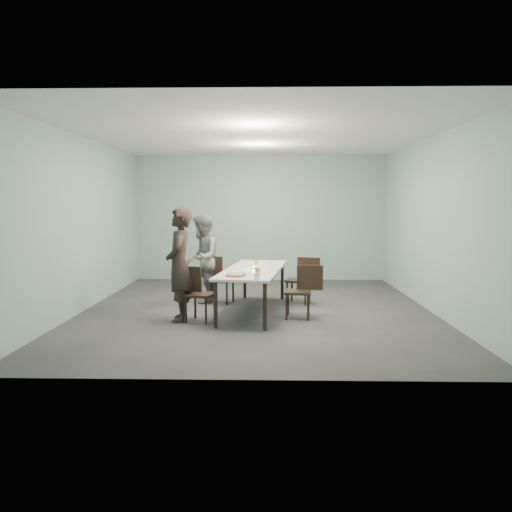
{
  "coord_description": "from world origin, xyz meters",
  "views": [
    {
      "loc": [
        0.2,
        -8.59,
        1.85
      ],
      "look_at": [
        0.0,
        -0.49,
        1.0
      ],
      "focal_mm": 35.0,
      "sensor_mm": 36.0,
      "label": 1
    }
  ],
  "objects_px": {
    "pizza": "(236,275)",
    "chair_near_left": "(196,290)",
    "tealight": "(254,268)",
    "side_plate": "(254,272)",
    "beer_glass": "(257,273)",
    "diner_near": "(180,265)",
    "amber_tumbler": "(257,262)",
    "diner_far": "(202,258)",
    "chair_far_left": "(217,276)",
    "chair_far_right": "(303,277)",
    "table": "(253,272)",
    "chair_near_right": "(303,288)",
    "water_tumbler": "(257,276)"
  },
  "relations": [
    {
      "from": "side_plate",
      "to": "beer_glass",
      "type": "xyz_separation_m",
      "value": [
        0.07,
        -0.55,
        0.07
      ]
    },
    {
      "from": "beer_glass",
      "to": "amber_tumbler",
      "type": "bearing_deg",
      "value": 91.78
    },
    {
      "from": "side_plate",
      "to": "amber_tumbler",
      "type": "relative_size",
      "value": 2.25
    },
    {
      "from": "pizza",
      "to": "amber_tumbler",
      "type": "height_order",
      "value": "amber_tumbler"
    },
    {
      "from": "chair_near_left",
      "to": "beer_glass",
      "type": "height_order",
      "value": "beer_glass"
    },
    {
      "from": "tealight",
      "to": "chair_far_left",
      "type": "bearing_deg",
      "value": 130.09
    },
    {
      "from": "diner_far",
      "to": "side_plate",
      "type": "distance_m",
      "value": 1.71
    },
    {
      "from": "diner_far",
      "to": "amber_tumbler",
      "type": "relative_size",
      "value": 20.69
    },
    {
      "from": "pizza",
      "to": "water_tumbler",
      "type": "relative_size",
      "value": 3.78
    },
    {
      "from": "chair_near_right",
      "to": "side_plate",
      "type": "bearing_deg",
      "value": 10.6
    },
    {
      "from": "chair_far_right",
      "to": "pizza",
      "type": "relative_size",
      "value": 2.56
    },
    {
      "from": "side_plate",
      "to": "water_tumbler",
      "type": "bearing_deg",
      "value": -84.7
    },
    {
      "from": "side_plate",
      "to": "water_tumbler",
      "type": "relative_size",
      "value": 2.0
    },
    {
      "from": "table",
      "to": "diner_near",
      "type": "relative_size",
      "value": 1.5
    },
    {
      "from": "diner_far",
      "to": "chair_far_right",
      "type": "bearing_deg",
      "value": 86.85
    },
    {
      "from": "diner_near",
      "to": "beer_glass",
      "type": "height_order",
      "value": "diner_near"
    },
    {
      "from": "table",
      "to": "diner_near",
      "type": "xyz_separation_m",
      "value": [
        -1.14,
        -0.67,
        0.2
      ]
    },
    {
      "from": "chair_near_right",
      "to": "amber_tumbler",
      "type": "relative_size",
      "value": 10.88
    },
    {
      "from": "diner_near",
      "to": "water_tumbler",
      "type": "xyz_separation_m",
      "value": [
        1.23,
        -0.54,
        -0.1
      ]
    },
    {
      "from": "pizza",
      "to": "tealight",
      "type": "height_order",
      "value": "tealight"
    },
    {
      "from": "table",
      "to": "chair_far_right",
      "type": "xyz_separation_m",
      "value": [
        0.89,
        0.72,
        -0.19
      ]
    },
    {
      "from": "beer_glass",
      "to": "diner_near",
      "type": "bearing_deg",
      "value": 161.46
    },
    {
      "from": "chair_far_left",
      "to": "pizza",
      "type": "bearing_deg",
      "value": -59.13
    },
    {
      "from": "beer_glass",
      "to": "chair_near_right",
      "type": "bearing_deg",
      "value": 40.23
    },
    {
      "from": "tealight",
      "to": "amber_tumbler",
      "type": "height_order",
      "value": "amber_tumbler"
    },
    {
      "from": "chair_far_right",
      "to": "beer_glass",
      "type": "xyz_separation_m",
      "value": [
        -0.8,
        -1.8,
        0.32
      ]
    },
    {
      "from": "chair_far_left",
      "to": "side_plate",
      "type": "height_order",
      "value": "chair_far_left"
    },
    {
      "from": "diner_near",
      "to": "amber_tumbler",
      "type": "bearing_deg",
      "value": 132.86
    },
    {
      "from": "water_tumbler",
      "to": "diner_far",
      "type": "bearing_deg",
      "value": 117.59
    },
    {
      "from": "chair_near_left",
      "to": "amber_tumbler",
      "type": "bearing_deg",
      "value": 72.37
    },
    {
      "from": "diner_far",
      "to": "chair_far_left",
      "type": "bearing_deg",
      "value": 76.95
    },
    {
      "from": "amber_tumbler",
      "to": "diner_far",
      "type": "bearing_deg",
      "value": 168.76
    },
    {
      "from": "chair_far_right",
      "to": "side_plate",
      "type": "relative_size",
      "value": 4.83
    },
    {
      "from": "water_tumbler",
      "to": "tealight",
      "type": "bearing_deg",
      "value": 94.0
    },
    {
      "from": "diner_far",
      "to": "pizza",
      "type": "distance_m",
      "value": 1.93
    },
    {
      "from": "chair_far_left",
      "to": "amber_tumbler",
      "type": "relative_size",
      "value": 10.88
    },
    {
      "from": "chair_near_right",
      "to": "water_tumbler",
      "type": "bearing_deg",
      "value": 51.64
    },
    {
      "from": "pizza",
      "to": "side_plate",
      "type": "bearing_deg",
      "value": 56.93
    },
    {
      "from": "chair_far_right",
      "to": "side_plate",
      "type": "distance_m",
      "value": 1.54
    },
    {
      "from": "chair_far_left",
      "to": "amber_tumbler",
      "type": "distance_m",
      "value": 0.8
    },
    {
      "from": "chair_far_right",
      "to": "side_plate",
      "type": "height_order",
      "value": "chair_far_right"
    },
    {
      "from": "pizza",
      "to": "chair_near_left",
      "type": "bearing_deg",
      "value": 160.7
    },
    {
      "from": "side_plate",
      "to": "pizza",
      "type": "bearing_deg",
      "value": -123.07
    },
    {
      "from": "table",
      "to": "chair_near_right",
      "type": "bearing_deg",
      "value": -29.92
    },
    {
      "from": "chair_far_left",
      "to": "diner_near",
      "type": "relative_size",
      "value": 0.49
    },
    {
      "from": "water_tumbler",
      "to": "tealight",
      "type": "relative_size",
      "value": 1.61
    },
    {
      "from": "table",
      "to": "pizza",
      "type": "relative_size",
      "value": 7.93
    },
    {
      "from": "diner_far",
      "to": "beer_glass",
      "type": "relative_size",
      "value": 11.03
    },
    {
      "from": "chair_near_right",
      "to": "side_plate",
      "type": "height_order",
      "value": "chair_near_right"
    },
    {
      "from": "tealight",
      "to": "amber_tumbler",
      "type": "relative_size",
      "value": 0.7
    }
  ]
}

